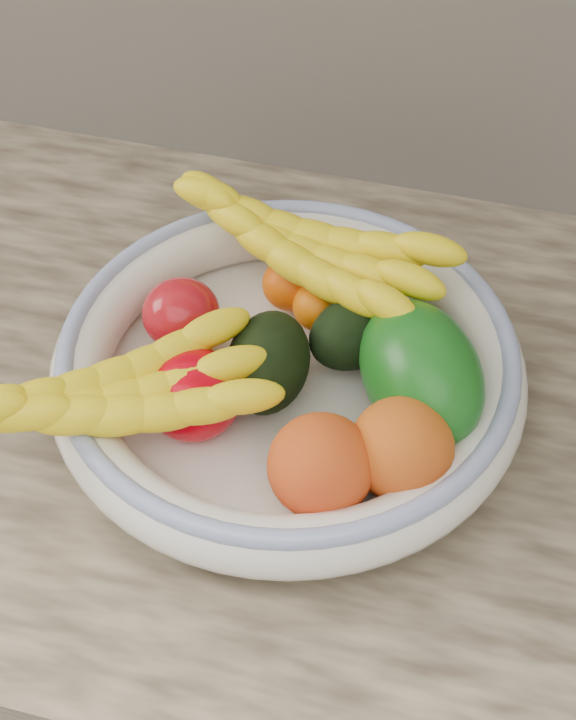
{
  "coord_description": "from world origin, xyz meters",
  "views": [
    {
      "loc": [
        0.16,
        1.08,
        1.62
      ],
      "look_at": [
        0.0,
        1.66,
        0.96
      ],
      "focal_mm": 55.0,
      "sensor_mm": 36.0,
      "label": 1
    }
  ],
  "objects_px": {
    "banana_bunch_back": "(304,254)",
    "banana_bunch_front": "(113,402)",
    "fruit_bowl": "(288,369)",
    "green_mango": "(421,373)"
  },
  "relations": [
    {
      "from": "fruit_bowl",
      "to": "green_mango",
      "type": "xyz_separation_m",
      "value": [
        0.11,
        -0.0,
        0.03
      ]
    },
    {
      "from": "fruit_bowl",
      "to": "banana_bunch_front",
      "type": "relative_size",
      "value": 1.48
    },
    {
      "from": "green_mango",
      "to": "banana_bunch_front",
      "type": "height_order",
      "value": "green_mango"
    },
    {
      "from": "banana_bunch_back",
      "to": "banana_bunch_front",
      "type": "relative_size",
      "value": 1.05
    },
    {
      "from": "green_mango",
      "to": "banana_bunch_front",
      "type": "bearing_deg",
      "value": 169.3
    },
    {
      "from": "green_mango",
      "to": "banana_bunch_back",
      "type": "relative_size",
      "value": 0.49
    },
    {
      "from": "banana_bunch_front",
      "to": "fruit_bowl",
      "type": "bearing_deg",
      "value": 5.98
    },
    {
      "from": "green_mango",
      "to": "fruit_bowl",
      "type": "bearing_deg",
      "value": 145.8
    },
    {
      "from": "fruit_bowl",
      "to": "green_mango",
      "type": "distance_m",
      "value": 0.11
    },
    {
      "from": "fruit_bowl",
      "to": "banana_bunch_back",
      "type": "xyz_separation_m",
      "value": [
        -0.01,
        0.1,
        0.04
      ]
    }
  ]
}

